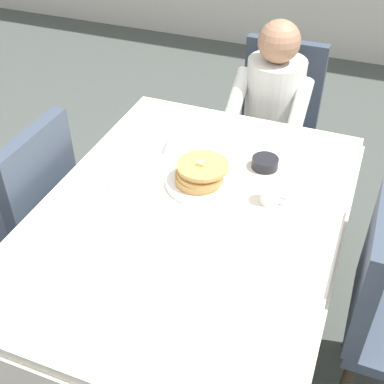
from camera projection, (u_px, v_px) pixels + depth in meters
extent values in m
plane|color=#474C47|center=(190.00, 332.00, 2.37)|extent=(14.00, 14.00, 0.00)
cube|color=silver|center=(189.00, 215.00, 1.92)|extent=(1.10, 1.50, 0.04)
cube|color=silver|center=(245.00, 138.00, 2.54)|extent=(1.10, 0.01, 0.18)
cube|color=silver|center=(67.00, 203.00, 2.15)|extent=(0.01, 1.50, 0.18)
cube|color=silver|center=(333.00, 275.00, 1.83)|extent=(0.01, 1.50, 0.18)
cylinder|color=brown|center=(154.00, 170.00, 2.77)|extent=(0.07, 0.07, 0.70)
cylinder|color=brown|center=(329.00, 211.00, 2.51)|extent=(0.07, 0.07, 0.70)
cube|color=#384251|center=(270.00, 140.00, 2.87)|extent=(0.44, 0.44, 0.05)
cube|color=#384251|center=(283.00, 82.00, 2.85)|extent=(0.44, 0.06, 0.48)
cylinder|color=#2D2319|center=(289.00, 197.00, 2.83)|extent=(0.04, 0.04, 0.40)
cylinder|color=#2D2319|center=(228.00, 183.00, 2.93)|extent=(0.04, 0.04, 0.40)
cylinder|color=#2D2319|center=(303.00, 162.00, 3.09)|extent=(0.04, 0.04, 0.40)
cylinder|color=#2D2319|center=(246.00, 150.00, 3.19)|extent=(0.04, 0.04, 0.40)
cylinder|color=silver|center=(273.00, 101.00, 2.69)|extent=(0.30, 0.30, 0.46)
sphere|color=#A37556|center=(279.00, 41.00, 2.47)|extent=(0.21, 0.21, 0.21)
cylinder|color=silver|center=(300.00, 107.00, 2.50)|extent=(0.08, 0.29, 0.23)
cylinder|color=silver|center=(237.00, 96.00, 2.59)|extent=(0.08, 0.29, 0.23)
cylinder|color=#383D51|center=(271.00, 192.00, 2.82)|extent=(0.10, 0.10, 0.45)
cylinder|color=#383D51|center=(244.00, 186.00, 2.87)|extent=(0.10, 0.10, 0.45)
cube|color=#384251|center=(371.00, 268.00, 1.75)|extent=(0.06, 0.44, 0.48)
cylinder|color=#2D2319|center=(355.00, 319.00, 2.18)|extent=(0.04, 0.04, 0.40)
cube|color=#384251|center=(14.00, 218.00, 2.35)|extent=(0.44, 0.44, 0.05)
cube|color=#384251|center=(40.00, 182.00, 2.13)|extent=(0.06, 0.44, 0.48)
cylinder|color=#2D2319|center=(16.00, 221.00, 2.68)|extent=(0.04, 0.04, 0.40)
cylinder|color=#2D2319|center=(33.00, 289.00, 2.31)|extent=(0.04, 0.04, 0.40)
cylinder|color=#2D2319|center=(75.00, 238.00, 2.57)|extent=(0.04, 0.04, 0.40)
cylinder|color=white|center=(201.00, 183.00, 2.03)|extent=(0.28, 0.28, 0.02)
cylinder|color=tan|center=(198.00, 180.00, 2.02)|extent=(0.19, 0.19, 0.02)
cylinder|color=tan|center=(199.00, 176.00, 2.01)|extent=(0.19, 0.19, 0.02)
cylinder|color=tan|center=(200.00, 174.00, 2.00)|extent=(0.18, 0.18, 0.02)
cylinder|color=tan|center=(201.00, 169.00, 1.99)|extent=(0.18, 0.18, 0.01)
cylinder|color=tan|center=(203.00, 166.00, 1.98)|extent=(0.20, 0.20, 0.02)
cube|color=#F4E072|center=(201.00, 163.00, 1.97)|extent=(0.03, 0.03, 0.01)
cylinder|color=white|center=(271.00, 193.00, 1.93)|extent=(0.08, 0.08, 0.08)
torus|color=white|center=(284.00, 195.00, 1.91)|extent=(0.05, 0.01, 0.05)
cylinder|color=black|center=(265.00, 163.00, 2.11)|extent=(0.11, 0.11, 0.04)
cone|color=silver|center=(169.00, 144.00, 2.19)|extent=(0.08, 0.08, 0.07)
cube|color=silver|center=(155.00, 176.00, 2.07)|extent=(0.02, 0.18, 0.00)
cube|color=silver|center=(245.00, 198.00, 1.97)|extent=(0.02, 0.20, 0.00)
cube|color=silver|center=(155.00, 239.00, 1.79)|extent=(0.15, 0.03, 0.00)
cube|color=white|center=(131.00, 184.00, 2.03)|extent=(0.18, 0.13, 0.01)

